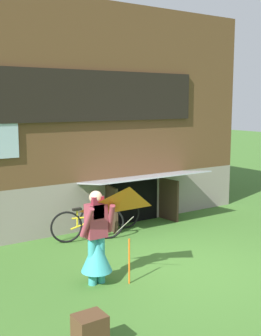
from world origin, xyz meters
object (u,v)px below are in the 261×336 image
kite (130,214)px  bicycle_yellow (88,225)px  person (97,245)px  wooden_crate (90,333)px  bicycle_green (110,216)px

kite → bicycle_yellow: 2.87m
person → bicycle_yellow: size_ratio=1.00×
kite → bicycle_yellow: (0.67, 2.64, -0.91)m
person → kite: 0.88m
kite → bicycle_yellow: size_ratio=1.00×
bicycle_yellow → wooden_crate: (-1.98, -3.76, -0.13)m
person → wooden_crate: bearing=-128.5°
kite → bicycle_green: (1.44, 2.98, -0.92)m
kite → bicycle_yellow: bearing=75.8°
bicycle_green → kite: bearing=-113.5°
kite → person: bearing=115.7°
bicycle_yellow → wooden_crate: bicycle_yellow is taller
person → wooden_crate: (-1.04, -1.69, -0.43)m
kite → bicycle_yellow: kite is taller
person → bicycle_yellow: 2.30m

